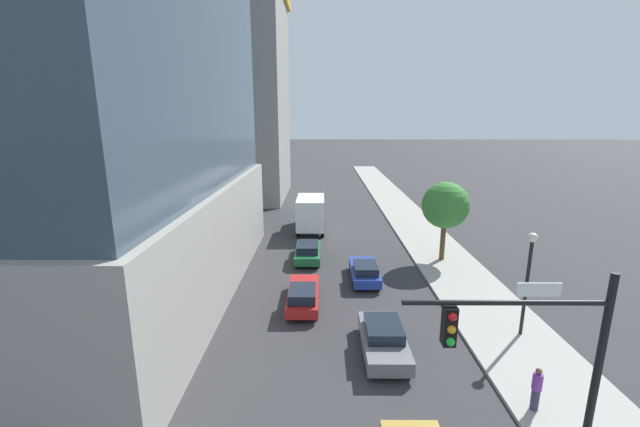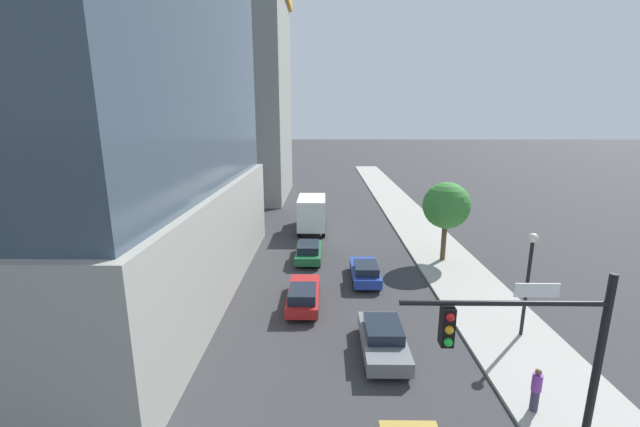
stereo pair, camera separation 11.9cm
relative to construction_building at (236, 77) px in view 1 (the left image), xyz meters
name	(u,v)px [view 1 (the left image)]	position (x,y,z in m)	size (l,w,h in m)	color
sidewalk	(449,265)	(20.06, -26.33, -15.28)	(4.60, 120.00, 0.15)	#9E9B93
construction_building	(236,77)	(0.00, 0.00, 0.00)	(21.41, 16.52, 35.28)	gray
traffic_light_pole	(535,352)	(16.47, -43.84, -10.93)	(5.25, 0.48, 6.41)	black
street_lamp	(529,268)	(20.57, -35.63, -11.84)	(0.44, 0.44, 5.05)	black
street_tree	(445,206)	(19.81, -25.22, -11.17)	(3.33, 3.33, 5.73)	brown
car_green	(308,251)	(9.96, -25.07, -14.66)	(1.81, 4.45, 1.37)	#1E6638
car_gray	(383,338)	(13.76, -37.03, -14.65)	(1.87, 4.36, 1.39)	slate
car_red	(303,295)	(9.96, -32.53, -14.68)	(1.73, 4.72, 1.38)	red
car_blue	(365,271)	(13.76, -28.94, -14.69)	(1.72, 4.28, 1.34)	#233D9E
box_truck	(311,212)	(9.96, -17.17, -13.52)	(2.45, 6.69, 3.32)	silver
pedestrian_purple_shirt	(536,389)	(18.57, -40.73, -14.38)	(0.34, 0.34, 1.64)	#38334C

